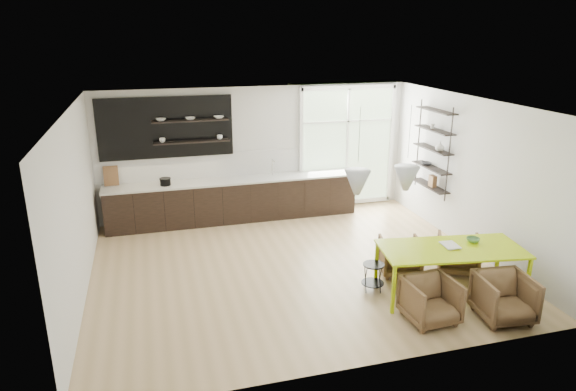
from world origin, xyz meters
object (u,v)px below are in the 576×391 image
at_px(dining_table, 451,251).
at_px(armchair_front_right, 504,298).
at_px(armchair_back_right, 458,254).
at_px(wire_stool, 373,273).
at_px(armchair_front_left, 430,300).
at_px(armchair_back_left, 400,256).

bearing_deg(dining_table, armchair_front_right, -58.12).
height_order(armchair_back_right, wire_stool, armchair_back_right).
relative_size(dining_table, armchair_back_right, 3.31).
relative_size(armchair_front_right, wire_stool, 1.63).
distance_m(armchair_front_left, wire_stool, 1.15).
xyz_separation_m(armchair_back_left, wire_stool, (-0.72, -0.47, -0.01)).
xyz_separation_m(armchair_back_left, armchair_front_left, (-0.31, -1.54, 0.01)).
distance_m(dining_table, armchair_back_left, 1.09).
distance_m(armchair_back_left, wire_stool, 0.86).
xyz_separation_m(armchair_back_left, armchair_back_right, (1.01, -0.21, 0.01)).
bearing_deg(armchair_front_right, armchair_back_right, 86.79).
relative_size(armchair_back_right, wire_stool, 1.53).
relative_size(armchair_back_right, armchair_front_right, 0.93).
distance_m(armchair_back_right, wire_stool, 1.75).
bearing_deg(armchair_front_right, armchair_front_left, 173.20).
distance_m(dining_table, armchair_front_left, 1.02).
bearing_deg(armchair_front_right, wire_stool, 144.32).
bearing_deg(armchair_back_left, armchair_front_right, 127.74).
bearing_deg(armchair_front_right, armchair_back_left, 119.04).
bearing_deg(wire_stool, armchair_back_right, 8.40).
height_order(dining_table, armchair_back_right, dining_table).
bearing_deg(armchair_front_left, wire_stool, 107.97).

